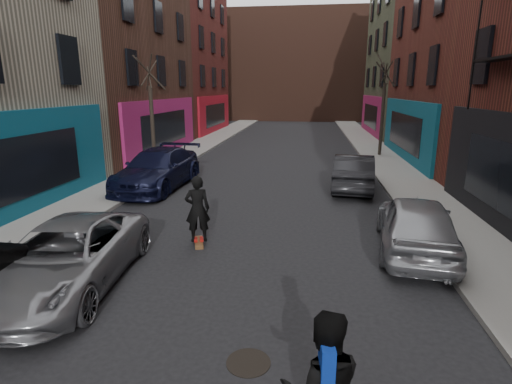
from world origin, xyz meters
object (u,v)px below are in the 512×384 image
(tree_left_far, at_px, (151,104))
(parked_left_far, at_px, (66,256))
(manhole, at_px, (248,363))
(skateboard, at_px, (199,242))
(parked_right_end, at_px, (354,172))
(tree_right_far, at_px, (384,99))
(skateboarder, at_px, (197,209))
(parked_right_far, at_px, (416,224))
(parked_left_end, at_px, (158,169))

(tree_left_far, height_order, parked_left_far, tree_left_far)
(manhole, bearing_deg, skateboard, 114.18)
(tree_left_far, distance_m, manhole, 16.46)
(skateboard, bearing_deg, parked_right_end, 37.31)
(parked_left_far, bearing_deg, tree_right_far, 57.73)
(tree_left_far, distance_m, skateboarder, 11.24)
(tree_left_far, relative_size, parked_right_end, 1.43)
(parked_left_far, bearing_deg, tree_left_far, 98.12)
(tree_right_far, distance_m, parked_right_far, 15.80)
(tree_left_far, distance_m, parked_right_far, 14.60)
(skateboard, xyz_separation_m, skateboarder, (0.00, 0.00, 0.96))
(parked_right_far, xyz_separation_m, parked_right_end, (-0.90, 6.66, -0.01))
(tree_right_far, distance_m, parked_left_far, 20.94)
(tree_left_far, height_order, skateboarder, tree_left_far)
(tree_left_far, distance_m, parked_left_end, 4.75)
(parked_right_far, height_order, parked_right_end, parked_right_far)
(parked_right_far, relative_size, skateboard, 5.58)
(tree_left_far, height_order, parked_right_end, tree_left_far)
(tree_right_far, relative_size, parked_left_far, 1.36)
(parked_left_end, bearing_deg, manhole, -59.27)
(tree_right_far, relative_size, skateboarder, 3.72)
(parked_left_far, xyz_separation_m, skateboarder, (2.13, 2.71, 0.32))
(tree_left_far, bearing_deg, manhole, -63.58)
(tree_left_far, xyz_separation_m, skateboarder, (5.07, -9.75, -2.37))
(tree_right_far, xyz_separation_m, skateboarder, (-7.33, -15.75, -2.52))
(parked_right_end, xyz_separation_m, manhole, (-2.73, -11.62, -0.74))
(manhole, bearing_deg, tree_left_far, 116.42)
(tree_right_far, height_order, skateboard, tree_right_far)
(parked_right_far, bearing_deg, tree_right_far, -88.59)
(manhole, bearing_deg, parked_right_far, 53.77)
(tree_left_far, distance_m, parked_right_end, 10.62)
(parked_right_end, bearing_deg, parked_left_far, 60.65)
(tree_left_far, height_order, parked_right_far, tree_left_far)
(parked_right_end, relative_size, skateboard, 5.68)
(tree_right_far, xyz_separation_m, parked_left_far, (-9.47, -18.46, -2.84))
(skateboarder, xyz_separation_m, manhole, (2.10, -4.68, -1.01))
(parked_left_far, height_order, parked_left_end, parked_left_end)
(parked_left_end, xyz_separation_m, skateboarder, (3.47, -6.07, 0.19))
(manhole, bearing_deg, parked_left_end, 117.37)
(parked_right_end, bearing_deg, manhole, 83.24)
(parked_left_far, relative_size, parked_right_end, 1.10)
(tree_right_far, distance_m, skateboard, 17.72)
(tree_left_far, xyz_separation_m, tree_right_far, (12.40, 6.00, 0.15))
(parked_left_far, height_order, manhole, parked_left_far)
(tree_right_far, relative_size, parked_right_end, 1.50)
(tree_right_far, relative_size, parked_right_far, 1.52)
(parked_right_end, height_order, skateboarder, skateboarder)
(parked_right_far, bearing_deg, parked_left_far, 28.11)
(tree_right_far, height_order, skateboarder, tree_right_far)
(parked_left_far, relative_size, parked_right_far, 1.12)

